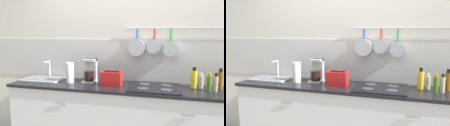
# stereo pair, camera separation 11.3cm
# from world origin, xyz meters

# --- Properties ---
(wall_back) EXTENTS (7.20, 0.16, 2.60)m
(wall_back) POSITION_xyz_m (0.00, 0.32, 1.27)
(wall_back) COLOR silver
(wall_back) RESTS_ON ground_plane
(cabinet_base) EXTENTS (2.80, 0.55, 0.86)m
(cabinet_base) POSITION_xyz_m (0.00, -0.00, 0.43)
(cabinet_base) COLOR silver
(cabinet_base) RESTS_ON ground_plane
(countertop) EXTENTS (2.84, 0.57, 0.03)m
(countertop) POSITION_xyz_m (0.00, 0.00, 0.88)
(countertop) COLOR black
(countertop) RESTS_ON cabinet_base
(sink_basin) EXTENTS (0.52, 0.37, 0.24)m
(sink_basin) POSITION_xyz_m (-1.12, 0.09, 0.91)
(sink_basin) COLOR #B7BABF
(sink_basin) RESTS_ON countertop
(paper_towel_roll) EXTENTS (0.10, 0.10, 0.25)m
(paper_towel_roll) POSITION_xyz_m (-0.71, 0.01, 1.02)
(paper_towel_roll) COLOR white
(paper_towel_roll) RESTS_ON countertop
(coffee_maker) EXTENTS (0.16, 0.18, 0.29)m
(coffee_maker) POSITION_xyz_m (-0.47, 0.11, 1.01)
(coffee_maker) COLOR #B7BABF
(coffee_maker) RESTS_ON countertop
(toaster) EXTENTS (0.26, 0.14, 0.17)m
(toaster) POSITION_xyz_m (-0.16, 0.00, 0.98)
(toaster) COLOR red
(toaster) RESTS_ON countertop
(cooktop) EXTENTS (0.57, 0.53, 0.01)m
(cooktop) POSITION_xyz_m (0.35, 0.01, 0.90)
(cooktop) COLOR black
(cooktop) RESTS_ON countertop
(bottle_vinegar) EXTENTS (0.07, 0.07, 0.24)m
(bottle_vinegar) POSITION_xyz_m (0.78, 0.13, 1.00)
(bottle_vinegar) COLOR yellow
(bottle_vinegar) RESTS_ON countertop
(bottle_olive_oil) EXTENTS (0.06, 0.06, 0.18)m
(bottle_olive_oil) POSITION_xyz_m (0.86, 0.14, 0.97)
(bottle_olive_oil) COLOR #BFB799
(bottle_olive_oil) RESTS_ON countertop
(bottle_dish_soap) EXTENTS (0.05, 0.05, 0.20)m
(bottle_dish_soap) POSITION_xyz_m (0.92, 0.02, 0.98)
(bottle_dish_soap) COLOR #4C721E
(bottle_dish_soap) RESTS_ON countertop
(bottle_cooking_wine) EXTENTS (0.05, 0.05, 0.20)m
(bottle_cooking_wine) POSITION_xyz_m (0.99, 0.02, 0.98)
(bottle_cooking_wine) COLOR #BFB799
(bottle_cooking_wine) RESTS_ON countertop
(bottle_sesame_oil) EXTENTS (0.06, 0.06, 0.23)m
(bottle_sesame_oil) POSITION_xyz_m (1.06, 0.14, 1.00)
(bottle_sesame_oil) COLOR #8C5919
(bottle_sesame_oil) RESTS_ON countertop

